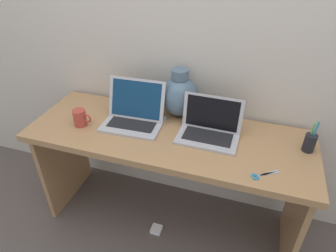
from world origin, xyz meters
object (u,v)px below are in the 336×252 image
pen_cup (310,142)px  green_vase (179,95)px  power_brick (156,229)px  scissors (260,175)px  laptop_left (134,112)px  coffee_mug (80,118)px  laptop_right (210,126)px

pen_cup → green_vase: bearing=168.7°
pen_cup → power_brick: 1.13m
scissors → laptop_left: bearing=161.4°
green_vase → coffee_mug: size_ratio=2.57×
scissors → power_brick: size_ratio=1.88×
scissors → power_brick: scissors is taller
laptop_left → coffee_mug: 0.32m
coffee_mug → pen_cup: size_ratio=0.64×
green_vase → coffee_mug: green_vase is taller
pen_cup → scissors: 0.36m
laptop_left → power_brick: bearing=-44.3°
power_brick → green_vase: bearing=83.2°
laptop_right → green_vase: size_ratio=1.14×
green_vase → pen_cup: 0.77m
laptop_right → power_brick: size_ratio=4.87×
power_brick → coffee_mug: bearing=173.9°
coffee_mug → pen_cup: 1.28m
laptop_right → coffee_mug: (-0.75, -0.13, -0.01)m
laptop_right → pen_cup: laptop_right is taller
green_vase → laptop_left: bearing=-142.7°
green_vase → power_brick: 0.93m
laptop_left → pen_cup: (0.98, 0.02, -0.01)m
green_vase → power_brick: green_vase is taller
coffee_mug → pen_cup: (1.27, 0.15, 0.00)m
laptop_left → scissors: laptop_left is taller
pen_cup → power_brick: bearing=-165.5°
green_vase → power_brick: size_ratio=4.27×
laptop_right → green_vase: 0.29m
laptop_left → pen_cup: laptop_left is taller
green_vase → pen_cup: bearing=-11.3°
coffee_mug → laptop_right: bearing=10.1°
laptop_left → coffee_mug: bearing=-155.9°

